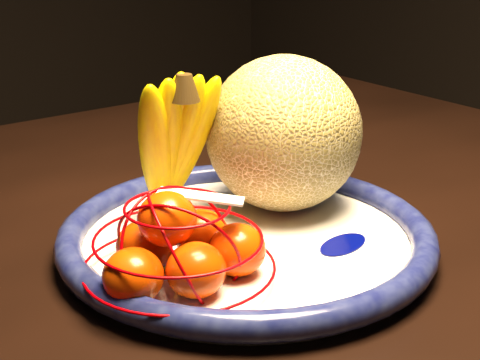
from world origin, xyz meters
TOP-DOWN VIEW (x-y plane):
  - dining_table at (-0.09, -0.02)m, footprint 1.51×0.94m
  - fruit_bowl at (0.02, -0.15)m, footprint 0.36×0.36m
  - cantaloupe at (0.10, -0.11)m, footprint 0.16×0.16m
  - banana_bunch at (-0.01, -0.07)m, footprint 0.11×0.11m
  - mandarin_bag at (-0.08, -0.18)m, footprint 0.20×0.20m
  - price_tag at (-0.06, -0.18)m, footprint 0.07×0.07m

SIDE VIEW (x-z plane):
  - dining_table at x=-0.09m, z-range 0.29..1.04m
  - fruit_bowl at x=0.02m, z-range 0.74..0.77m
  - mandarin_bag at x=-0.08m, z-range 0.74..0.84m
  - price_tag at x=-0.06m, z-range 0.82..0.84m
  - cantaloupe at x=0.10m, z-range 0.76..0.92m
  - banana_bunch at x=-0.01m, z-range 0.76..0.93m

